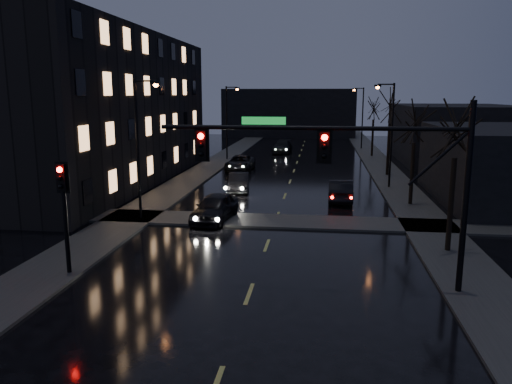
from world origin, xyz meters
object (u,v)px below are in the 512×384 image
(oncoming_car_a, at_px, (215,207))
(oncoming_car_c, at_px, (240,163))
(oncoming_car_d, at_px, (282,147))
(oncoming_car_b, at_px, (239,182))
(lead_car, at_px, (340,190))

(oncoming_car_a, height_order, oncoming_car_c, oncoming_car_a)
(oncoming_car_a, height_order, oncoming_car_d, oncoming_car_a)
(oncoming_car_b, xyz_separation_m, lead_car, (7.44, -2.61, 0.07))
(oncoming_car_c, bearing_deg, oncoming_car_a, -84.82)
(oncoming_car_a, bearing_deg, lead_car, 47.35)
(oncoming_car_b, relative_size, lead_car, 0.91)
(oncoming_car_a, xyz_separation_m, lead_car, (7.36, 6.32, -0.03))
(oncoming_car_a, height_order, oncoming_car_b, oncoming_car_a)
(oncoming_car_b, xyz_separation_m, oncoming_car_d, (1.32, 25.25, 0.07))
(oncoming_car_a, distance_m, lead_car, 9.70)
(oncoming_car_d, height_order, lead_car, lead_car)
(oncoming_car_a, relative_size, lead_car, 1.01)
(oncoming_car_a, xyz_separation_m, oncoming_car_c, (-1.64, 19.22, -0.07))
(lead_car, bearing_deg, oncoming_car_c, -53.98)
(oncoming_car_b, distance_m, oncoming_car_d, 25.29)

